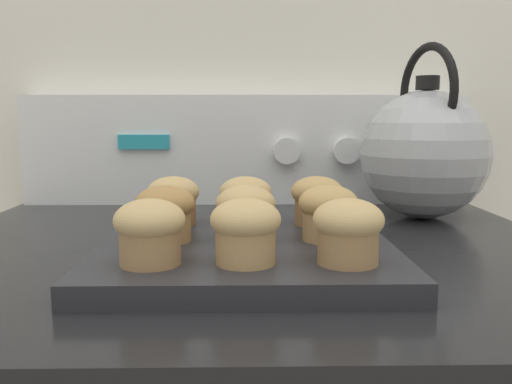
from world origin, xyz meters
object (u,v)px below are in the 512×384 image
Objects in this scene: muffin_r0_c0 at (148,230)px; muffin_r2_c1 at (243,200)px; muffin_r0_c2 at (346,230)px; muffin_r1_c2 at (327,211)px; muffin_pan at (245,251)px; muffin_r2_c0 at (172,199)px; muffin_r2_c2 at (316,199)px; muffin_r1_c0 at (163,212)px; muffin_r0_c1 at (246,230)px; muffin_r1_c1 at (243,212)px; tea_kettle at (423,152)px.

muffin_r0_c0 is 1.00× the size of muffin_r2_c1.
muffin_r0_c2 is 0.20m from muffin_r2_c1.
muffin_r1_c2 is 1.00× the size of muffin_r2_c1.
muffin_r0_c0 is 0.19m from muffin_r2_c1.
muffin_r2_c0 is (-0.09, 0.09, 0.04)m from muffin_pan.
muffin_r2_c1 is 1.00× the size of muffin_r2_c2.
muffin_pan is 4.79× the size of muffin_r1_c0.
muffin_pan is 0.10m from muffin_r0_c1.
muffin_pan is 4.79× the size of muffin_r2_c2.
muffin_r0_c1 is 1.00× the size of muffin_r1_c0.
muffin_r1_c1 is (-0.00, 0.09, 0.00)m from muffin_r0_c1.
muffin_pan is 4.79× the size of muffin_r1_c1.
muffin_pan is at bearing -0.82° from muffin_r1_c0.
tea_kettle is at bearing 43.61° from muffin_r0_c0.
muffin_r1_c2 is 0.12m from muffin_r2_c1.
muffin_r0_c0 is 1.00× the size of muffin_r1_c1.
tea_kettle is (0.35, 0.33, 0.05)m from muffin_r0_c0.
muffin_r1_c0 is 1.00× the size of muffin_r2_c0.
muffin_r1_c1 is at bearing -179.19° from muffin_r1_c2.
muffin_pan is 4.79× the size of muffin_r0_c0.
tea_kettle is (0.27, 0.25, 0.05)m from muffin_r1_c1.
muffin_r1_c2 and muffin_r2_c1 have the same top height.
muffin_pan is 0.13m from muffin_r2_c2.
muffin_r2_c0 is at bearing 134.71° from muffin_r1_c1.
muffin_r2_c1 and muffin_r2_c2 have the same top height.
muffin_r1_c0 and muffin_r1_c2 have the same top height.
muffin_r0_c0 is 1.00× the size of muffin_r1_c0.
muffin_r0_c0 is at bearing -89.14° from muffin_r2_c0.
muffin_r0_c1 and muffin_r0_c2 have the same top height.
muffin_r1_c1 is 1.00× the size of muffin_r1_c2.
muffin_r0_c0 is 1.00× the size of muffin_r0_c1.
muffin_r2_c1 is at bearing 64.62° from muffin_r0_c0.
muffin_r1_c1 is 0.12m from muffin_r2_c2.
muffin_r1_c1 is at bearing 46.97° from muffin_r0_c0.
muffin_pan is 0.13m from muffin_r0_c2.
muffin_r1_c2 is 0.24× the size of tea_kettle.
muffin_r1_c2 is 1.00× the size of muffin_r2_c2.
muffin_r0_c0 is at bearing -179.19° from muffin_r0_c1.
muffin_pan is 4.79× the size of muffin_r1_c2.
muffin_pan is at bearing -88.08° from muffin_r2_c1.
muffin_r0_c1 is at bearing -45.68° from muffin_r1_c0.
tea_kettle is at bearing 42.48° from muffin_r1_c1.
muffin_r2_c1 reaches higher than muffin_pan.
muffin_r2_c2 is at bearing 0.51° from muffin_r2_c1.
muffin_r2_c0 is (-0.00, 0.18, 0.00)m from muffin_r0_c0.
muffin_r0_c0 and muffin_r2_c1 have the same top height.
muffin_r2_c2 is (0.17, 0.18, 0.00)m from muffin_r0_c0.
tea_kettle is (0.18, 0.34, 0.05)m from muffin_r0_c2.
muffin_r2_c0 is at bearing 179.43° from muffin_r2_c2.
muffin_pan is 0.37m from tea_kettle.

